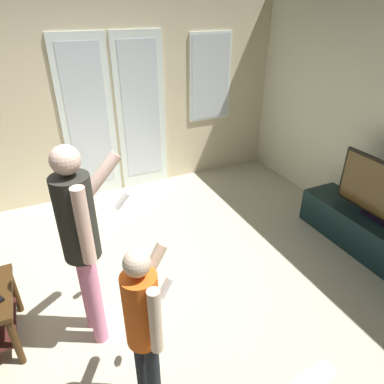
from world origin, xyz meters
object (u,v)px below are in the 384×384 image
(person_child, at_px, (144,322))
(person_adult, at_px, (81,234))
(tv_stand, at_px, (373,237))
(loose_keyboard, at_px, (309,382))

(person_child, bearing_deg, person_adult, 105.66)
(person_adult, bearing_deg, tv_stand, -4.31)
(person_adult, bearing_deg, loose_keyboard, -40.94)
(tv_stand, xyz_separation_m, person_child, (-2.61, -0.50, 0.56))
(loose_keyboard, bearing_deg, person_child, 160.79)
(tv_stand, distance_m, loose_keyboard, 1.81)
(tv_stand, bearing_deg, loose_keyboard, -151.33)
(tv_stand, bearing_deg, person_adult, 175.69)
(person_adult, distance_m, person_child, 0.77)
(tv_stand, xyz_separation_m, loose_keyboard, (-1.58, -0.86, -0.18))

